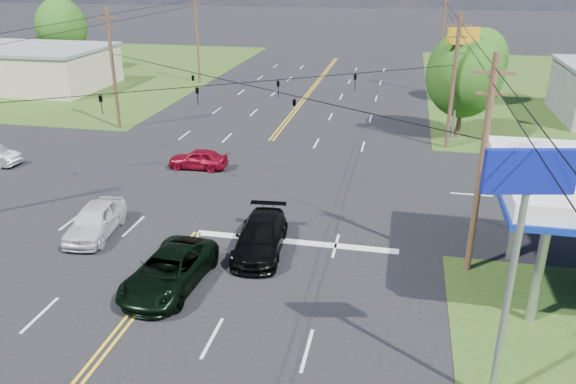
% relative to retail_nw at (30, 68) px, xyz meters
% --- Properties ---
extents(ground, '(280.00, 280.00, 0.00)m').
position_rel_retail_nw_xyz_m(ground, '(30.00, -22.00, -2.00)').
color(ground, black).
rests_on(ground, ground).
extents(grass_nw, '(46.00, 48.00, 0.03)m').
position_rel_retail_nw_xyz_m(grass_nw, '(-5.00, 10.00, -2.00)').
color(grass_nw, '#2B4115').
rests_on(grass_nw, ground).
extents(stop_bar, '(10.00, 0.50, 0.02)m').
position_rel_retail_nw_xyz_m(stop_bar, '(35.00, -30.00, -2.00)').
color(stop_bar, silver).
rests_on(stop_bar, ground).
extents(retail_nw, '(16.00, 11.00, 4.00)m').
position_rel_retail_nw_xyz_m(retail_nw, '(0.00, 0.00, 0.00)').
color(retail_nw, '#B8A98A').
rests_on(retail_nw, ground).
extents(pole_se, '(1.60, 0.28, 9.50)m').
position_rel_retail_nw_xyz_m(pole_se, '(43.00, -31.00, 2.92)').
color(pole_se, '#49341F').
rests_on(pole_se, ground).
extents(pole_nw, '(1.60, 0.28, 9.50)m').
position_rel_retail_nw_xyz_m(pole_nw, '(17.00, -13.00, 2.92)').
color(pole_nw, '#49341F').
rests_on(pole_nw, ground).
extents(pole_ne, '(1.60, 0.28, 9.50)m').
position_rel_retail_nw_xyz_m(pole_ne, '(43.00, -13.00, 2.92)').
color(pole_ne, '#49341F').
rests_on(pole_ne, ground).
extents(pole_left_far, '(1.60, 0.28, 10.00)m').
position_rel_retail_nw_xyz_m(pole_left_far, '(17.00, 6.00, 3.17)').
color(pole_left_far, '#49341F').
rests_on(pole_left_far, ground).
extents(pole_right_far, '(1.60, 0.28, 10.00)m').
position_rel_retail_nw_xyz_m(pole_right_far, '(43.00, 6.00, 3.17)').
color(pole_right_far, '#49341F').
rests_on(pole_right_far, ground).
extents(span_wire_signals, '(26.00, 18.00, 1.13)m').
position_rel_retail_nw_xyz_m(span_wire_signals, '(30.00, -22.00, 4.00)').
color(span_wire_signals, black).
rests_on(span_wire_signals, ground).
extents(power_lines, '(26.04, 100.00, 0.64)m').
position_rel_retail_nw_xyz_m(power_lines, '(30.00, -24.00, 6.60)').
color(power_lines, black).
rests_on(power_lines, ground).
extents(tree_right_a, '(5.70, 5.70, 8.18)m').
position_rel_retail_nw_xyz_m(tree_right_a, '(44.00, -10.00, 2.87)').
color(tree_right_a, '#49341F').
rests_on(tree_right_a, ground).
extents(tree_right_b, '(4.94, 4.94, 7.09)m').
position_rel_retail_nw_xyz_m(tree_right_b, '(46.50, 2.00, 2.22)').
color(tree_right_b, '#49341F').
rests_on(tree_right_b, ground).
extents(tree_far_l, '(6.08, 6.08, 8.72)m').
position_rel_retail_nw_xyz_m(tree_far_l, '(-2.00, 10.00, 3.19)').
color(tree_far_l, '#49341F').
rests_on(tree_far_l, ground).
extents(pickup_dkgreen, '(2.90, 5.65, 1.53)m').
position_rel_retail_nw_xyz_m(pickup_dkgreen, '(30.64, -35.03, -1.24)').
color(pickup_dkgreen, black).
rests_on(pickup_dkgreen, ground).
extents(suv_black, '(2.56, 5.42, 1.53)m').
position_rel_retail_nw_xyz_m(suv_black, '(33.60, -31.23, -1.24)').
color(suv_black, black).
rests_on(suv_black, ground).
extents(pickup_white, '(2.38, 4.83, 1.58)m').
position_rel_retail_nw_xyz_m(pickup_white, '(25.12, -31.19, -1.21)').
color(pickup_white, silver).
rests_on(pickup_white, ground).
extents(sedan_red, '(3.92, 1.69, 1.32)m').
position_rel_retail_nw_xyz_m(sedan_red, '(26.73, -20.93, -1.34)').
color(sedan_red, maroon).
rests_on(sedan_red, ground).
extents(polesign_se, '(2.42, 0.73, 8.23)m').
position_rel_retail_nw_xyz_m(polesign_se, '(43.00, -39.25, 4.54)').
color(polesign_se, '#A5A5AA').
rests_on(polesign_se, ground).
extents(polesign_ne, '(2.29, 0.97, 8.46)m').
position_rel_retail_nw_xyz_m(polesign_ne, '(43.44, -11.85, 4.65)').
color(polesign_ne, '#A5A5AA').
rests_on(polesign_ne, ground).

